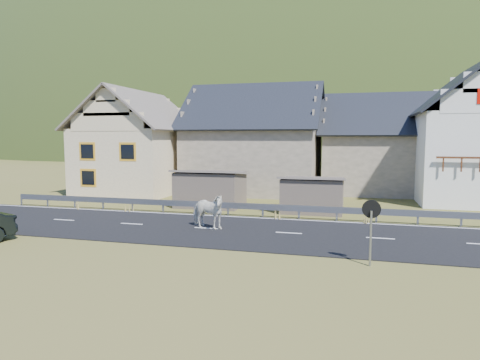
# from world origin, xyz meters

# --- Properties ---
(ground) EXTENTS (160.00, 160.00, 0.00)m
(ground) POSITION_xyz_m (0.00, 0.00, 0.00)
(ground) COLOR #4D511B
(ground) RESTS_ON ground
(road) EXTENTS (60.00, 7.00, 0.04)m
(road) POSITION_xyz_m (0.00, 0.00, 0.02)
(road) COLOR black
(road) RESTS_ON ground
(lane_markings) EXTENTS (60.00, 6.60, 0.01)m
(lane_markings) POSITION_xyz_m (0.00, 0.00, 0.04)
(lane_markings) COLOR silver
(lane_markings) RESTS_ON road
(guardrail) EXTENTS (28.10, 0.09, 0.75)m
(guardrail) POSITION_xyz_m (-0.00, 3.68, 0.56)
(guardrail) COLOR #93969B
(guardrail) RESTS_ON ground
(shed_left) EXTENTS (4.30, 3.30, 2.40)m
(shed_left) POSITION_xyz_m (-2.00, 6.50, 1.10)
(shed_left) COLOR #685B4E
(shed_left) RESTS_ON ground
(shed_right) EXTENTS (3.80, 2.90, 2.20)m
(shed_right) POSITION_xyz_m (4.50, 6.00, 1.00)
(shed_right) COLOR #685B4E
(shed_right) RESTS_ON ground
(house_cream) EXTENTS (7.80, 9.80, 8.30)m
(house_cream) POSITION_xyz_m (-10.00, 12.00, 4.36)
(house_cream) COLOR beige
(house_cream) RESTS_ON ground
(house_stone_a) EXTENTS (10.80, 9.80, 8.90)m
(house_stone_a) POSITION_xyz_m (-1.00, 15.00, 4.63)
(house_stone_a) COLOR tan
(house_stone_a) RESTS_ON ground
(house_stone_b) EXTENTS (9.80, 8.80, 8.10)m
(house_stone_b) POSITION_xyz_m (9.00, 17.00, 4.24)
(house_stone_b) COLOR tan
(house_stone_b) RESTS_ON ground
(house_white) EXTENTS (8.80, 10.80, 9.70)m
(house_white) POSITION_xyz_m (15.00, 14.00, 5.06)
(house_white) COLOR white
(house_white) RESTS_ON ground
(mountain) EXTENTS (440.00, 280.00, 260.00)m
(mountain) POSITION_xyz_m (5.00, 180.00, -20.00)
(mountain) COLOR #253B14
(mountain) RESTS_ON ground
(conifer_patch) EXTENTS (76.00, 50.00, 28.00)m
(conifer_patch) POSITION_xyz_m (-55.00, 110.00, 6.00)
(conifer_patch) COLOR black
(conifer_patch) RESTS_ON ground
(horse) EXTENTS (1.53, 2.22, 1.72)m
(horse) POSITION_xyz_m (0.06, -0.04, 0.90)
(horse) COLOR silver
(horse) RESTS_ON road
(traffic_mirror) EXTENTS (0.64, 0.21, 2.30)m
(traffic_mirror) POSITION_xyz_m (7.42, -4.10, 1.68)
(traffic_mirror) COLOR #93969B
(traffic_mirror) RESTS_ON ground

